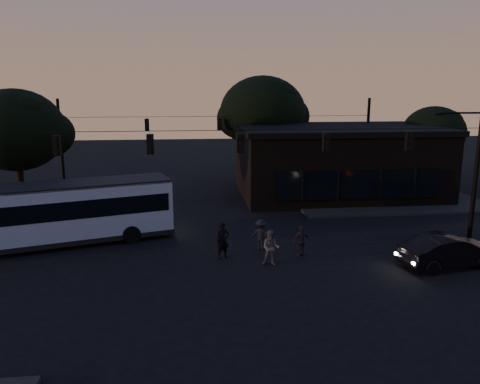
{
  "coord_description": "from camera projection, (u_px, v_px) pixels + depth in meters",
  "views": [
    {
      "loc": [
        -2.6,
        -19.58,
        8.22
      ],
      "look_at": [
        0.0,
        4.0,
        3.0
      ],
      "focal_mm": 35.0,
      "sensor_mm": 36.0,
      "label": 1
    }
  ],
  "objects": [
    {
      "name": "sidewalk_far_left",
      "position": [
        29.0,
        207.0,
        33.13
      ],
      "size": [
        14.0,
        10.0,
        0.15
      ],
      "primitive_type": "cube",
      "color": "black",
      "rests_on": "ground"
    },
    {
      "name": "tree_behind",
      "position": [
        263.0,
        113.0,
        41.51
      ],
      "size": [
        7.6,
        7.6,
        9.43
      ],
      "color": "black",
      "rests_on": "ground"
    },
    {
      "name": "tree_right",
      "position": [
        434.0,
        133.0,
        39.46
      ],
      "size": [
        5.2,
        5.2,
        6.86
      ],
      "color": "black",
      "rests_on": "ground"
    },
    {
      "name": "ground",
      "position": [
        250.0,
        276.0,
        21.06
      ],
      "size": [
        120.0,
        120.0,
        0.0
      ],
      "primitive_type": "plane",
      "color": "black",
      "rests_on": "ground"
    },
    {
      "name": "pedestrian_c",
      "position": [
        301.0,
        241.0,
        23.42
      ],
      "size": [
        0.99,
        0.6,
        1.58
      ],
      "primitive_type": "imported",
      "rotation": [
        0.0,
        0.0,
        3.38
      ],
      "color": "black",
      "rests_on": "ground"
    },
    {
      "name": "pedestrian_a",
      "position": [
        223.0,
        240.0,
        23.06
      ],
      "size": [
        0.79,
        0.65,
        1.86
      ],
      "primitive_type": "imported",
      "rotation": [
        0.0,
        0.0,
        0.34
      ],
      "color": "black",
      "rests_on": "ground"
    },
    {
      "name": "bus",
      "position": [
        59.0,
        211.0,
        24.98
      ],
      "size": [
        12.14,
        6.1,
        3.34
      ],
      "rotation": [
        0.0,
        0.0,
        0.3
      ],
      "color": "#939FBB",
      "rests_on": "ground"
    },
    {
      "name": "signal_rig_far",
      "position": [
        219.0,
        138.0,
        39.57
      ],
      "size": [
        26.24,
        0.3,
        7.5
      ],
      "color": "black",
      "rests_on": "ground"
    },
    {
      "name": "pedestrian_b",
      "position": [
        271.0,
        248.0,
        22.2
      ],
      "size": [
        0.98,
        0.86,
        1.71
      ],
      "primitive_type": "imported",
      "rotation": [
        0.0,
        0.0,
        -0.3
      ],
      "color": "#4D4B46",
      "rests_on": "ground"
    },
    {
      "name": "signal_rig_near",
      "position": [
        240.0,
        164.0,
        23.98
      ],
      "size": [
        26.24,
        0.3,
        7.5
      ],
      "color": "black",
      "rests_on": "ground"
    },
    {
      "name": "pedestrian_d",
      "position": [
        261.0,
        235.0,
        24.33
      ],
      "size": [
        1.21,
        0.98,
        1.64
      ],
      "primitive_type": "imported",
      "rotation": [
        0.0,
        0.0,
        2.73
      ],
      "color": "black",
      "rests_on": "ground"
    },
    {
      "name": "sidewalk_far_right",
      "position": [
        381.0,
        198.0,
        35.91
      ],
      "size": [
        14.0,
        10.0,
        0.15
      ],
      "primitive_type": "cube",
      "color": "black",
      "rests_on": "ground"
    },
    {
      "name": "tree_left",
      "position": [
        16.0,
        130.0,
        30.98
      ],
      "size": [
        6.4,
        6.4,
        8.3
      ],
      "color": "black",
      "rests_on": "ground"
    },
    {
      "name": "car",
      "position": [
        449.0,
        251.0,
        22.01
      ],
      "size": [
        4.93,
        2.41,
        1.56
      ],
      "primitive_type": "imported",
      "rotation": [
        0.0,
        0.0,
        1.74
      ],
      "color": "black",
      "rests_on": "ground"
    },
    {
      "name": "building",
      "position": [
        336.0,
        161.0,
        36.94
      ],
      "size": [
        15.4,
        10.41,
        5.4
      ],
      "color": "black",
      "rests_on": "ground"
    }
  ]
}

